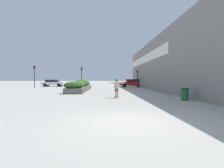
# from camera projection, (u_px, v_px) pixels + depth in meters

# --- Properties ---
(ground_plane) EXTENTS (300.00, 300.00, 0.00)m
(ground_plane) POSITION_uv_depth(u_px,v_px,m) (126.00, 121.00, 6.24)
(ground_plane) COLOR #ADA89E
(building_wall_right) EXTENTS (0.67, 37.25, 6.91)m
(building_wall_right) POSITION_uv_depth(u_px,v_px,m) (158.00, 64.00, 22.08)
(building_wall_right) COLOR gray
(building_wall_right) RESTS_ON ground_plane
(planter_box) EXTENTS (2.11, 11.62, 1.55)m
(planter_box) POSITION_uv_depth(u_px,v_px,m) (80.00, 86.00, 22.96)
(planter_box) COLOR #605B54
(planter_box) RESTS_ON ground_plane
(skateboard) EXTENTS (0.48, 0.65, 0.10)m
(skateboard) POSITION_uv_depth(u_px,v_px,m) (117.00, 97.00, 14.01)
(skateboard) COLOR olive
(skateboard) RESTS_ON ground_plane
(skateboarder) EXTENTS (1.22, 0.73, 1.45)m
(skateboarder) POSITION_uv_depth(u_px,v_px,m) (117.00, 86.00, 13.98)
(skateboarder) COLOR tan
(skateboarder) RESTS_ON skateboard
(trash_bin) EXTENTS (0.54, 0.54, 0.88)m
(trash_bin) POSITION_uv_depth(u_px,v_px,m) (185.00, 94.00, 12.35)
(trash_bin) COLOR #1E5B33
(trash_bin) RESTS_ON ground_plane
(car_leftmost) EXTENTS (4.40, 2.06, 1.41)m
(car_leftmost) POSITION_uv_depth(u_px,v_px,m) (53.00, 83.00, 35.67)
(car_leftmost) COLOR silver
(car_leftmost) RESTS_ON ground_plane
(car_center_left) EXTENTS (4.70, 1.98, 1.51)m
(car_center_left) POSITION_uv_depth(u_px,v_px,m) (132.00, 83.00, 33.47)
(car_center_left) COLOR maroon
(car_center_left) RESTS_ON ground_plane
(traffic_light_left) EXTENTS (0.28, 0.30, 3.52)m
(traffic_light_left) POSITION_uv_depth(u_px,v_px,m) (82.00, 74.00, 29.24)
(traffic_light_left) COLOR black
(traffic_light_left) RESTS_ON ground_plane
(traffic_light_right) EXTENTS (0.28, 0.30, 3.07)m
(traffic_light_right) POSITION_uv_depth(u_px,v_px,m) (137.00, 76.00, 29.46)
(traffic_light_right) COLOR black
(traffic_light_right) RESTS_ON ground_plane
(traffic_light_far_left) EXTENTS (0.28, 0.30, 3.74)m
(traffic_light_far_left) POSITION_uv_depth(u_px,v_px,m) (34.00, 73.00, 28.88)
(traffic_light_far_left) COLOR black
(traffic_light_far_left) RESTS_ON ground_plane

